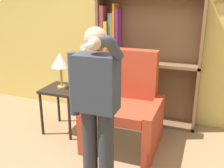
# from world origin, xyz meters

# --- Properties ---
(wall_back) EXTENTS (8.00, 0.11, 2.80)m
(wall_back) POSITION_xyz_m (0.01, 2.03, 1.41)
(wall_back) COLOR #E0C160
(wall_back) RESTS_ON ground_plane
(bookcase) EXTENTS (1.48, 0.28, 1.82)m
(bookcase) POSITION_xyz_m (-0.24, 1.87, 0.88)
(bookcase) COLOR brown
(bookcase) RESTS_ON ground_plane
(armchair) EXTENTS (0.88, 0.81, 1.19)m
(armchair) POSITION_xyz_m (-0.13, 1.13, 0.37)
(armchair) COLOR #4C3823
(armchair) RESTS_ON ground_plane
(person_standing) EXTENTS (0.53, 0.78, 1.58)m
(person_standing) POSITION_xyz_m (-0.14, 0.27, 0.89)
(person_standing) COLOR #2D2D33
(person_standing) RESTS_ON ground_plane
(side_table) EXTENTS (0.49, 0.49, 0.64)m
(side_table) POSITION_xyz_m (-1.04, 1.16, 0.53)
(side_table) COLOR black
(side_table) RESTS_ON ground_plane
(table_lamp) EXTENTS (0.25, 0.25, 0.49)m
(table_lamp) POSITION_xyz_m (-1.04, 1.16, 1.01)
(table_lamp) COLOR gold
(table_lamp) RESTS_ON side_table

